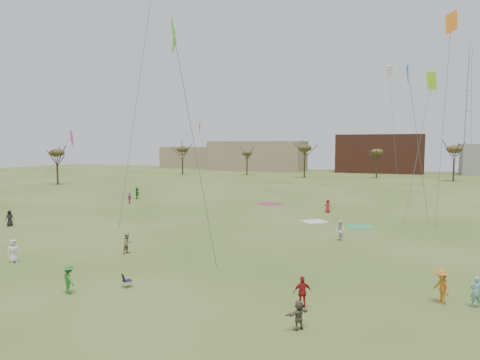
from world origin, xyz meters
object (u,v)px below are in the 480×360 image
at_px(radio_tower, 468,111).
at_px(spectator_fore_a, 303,292).
at_px(flyer_near_left, 13,251).
at_px(flyer_near_center, 69,279).
at_px(camp_chair_center, 127,283).

bearing_deg(radio_tower, spectator_fore_a, -99.08).
bearing_deg(radio_tower, flyer_near_left, -108.55).
height_order(flyer_near_left, radio_tower, radio_tower).
bearing_deg(spectator_fore_a, flyer_near_center, -16.69).
bearing_deg(flyer_near_center, radio_tower, -78.72).
bearing_deg(radio_tower, camp_chair_center, -103.67).
bearing_deg(flyer_near_center, camp_chair_center, -113.25).
relative_size(flyer_near_left, spectator_fore_a, 1.00).
height_order(flyer_near_left, spectator_fore_a, spectator_fore_a).
bearing_deg(flyer_near_center, spectator_fore_a, -141.83).
relative_size(flyer_near_left, radio_tower, 0.04).
relative_size(flyer_near_left, flyer_near_center, 1.01).
xyz_separation_m(flyer_near_left, spectator_fore_a, (22.19, -0.79, 0.00)).
bearing_deg(flyer_near_left, spectator_fore_a, -64.07).
height_order(flyer_near_center, spectator_fore_a, spectator_fore_a).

